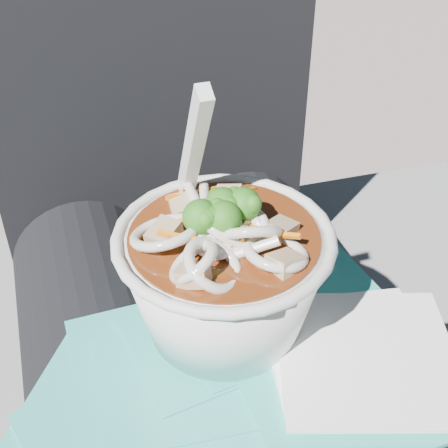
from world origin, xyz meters
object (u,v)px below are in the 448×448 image
object	(u,v)px
lap	(224,393)
plastic_bag	(220,373)
stone_ledge	(191,446)
udon_bowl	(224,269)
person_body	(195,303)

from	to	relation	value
lap	plastic_bag	size ratio (longest dim) A/B	1.38
plastic_bag	stone_ledge	bearing A→B (deg)	84.93
lap	udon_bowl	xyz separation A→B (m)	(-0.00, -0.00, 0.15)
plastic_bag	udon_bowl	world-z (taller)	udon_bowl
stone_ledge	udon_bowl	distance (m)	0.47
lap	plastic_bag	bearing A→B (deg)	-112.00
stone_ledge	plastic_bag	xyz separation A→B (m)	(-0.02, -0.19, 0.38)
udon_bowl	lap	bearing A→B (deg)	14.86
stone_ledge	plastic_bag	world-z (taller)	plastic_bag
stone_ledge	person_body	world-z (taller)	person_body
lap	udon_bowl	world-z (taller)	udon_bowl
person_body	udon_bowl	world-z (taller)	person_body
stone_ledge	plastic_bag	size ratio (longest dim) A/B	2.88
person_body	plastic_bag	distance (m)	0.15
stone_ledge	person_body	size ratio (longest dim) A/B	1.01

